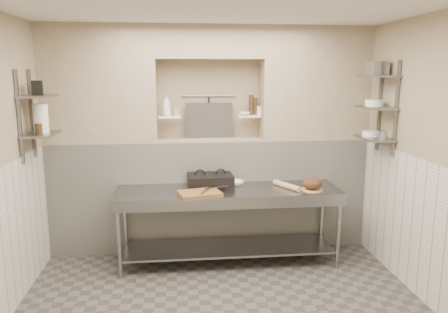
{
  "coord_description": "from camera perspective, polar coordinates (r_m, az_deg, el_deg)",
  "views": [
    {
      "loc": [
        -0.41,
        -3.69,
        2.24
      ],
      "look_at": [
        0.09,
        0.9,
        1.35
      ],
      "focal_mm": 35.0,
      "sensor_mm": 36.0,
      "label": 1
    }
  ],
  "objects": [
    {
      "name": "wall_right",
      "position": [
        4.52,
        26.97,
        -1.02
      ],
      "size": [
        0.1,
        3.9,
        2.8
      ],
      "primitive_type": "cube",
      "color": "tan",
      "rests_on": "ground"
    },
    {
      "name": "wall_back",
      "position": [
        5.77,
        -2.04,
        2.52
      ],
      "size": [
        4.0,
        0.1,
        2.8
      ],
      "primitive_type": "cube",
      "color": "tan",
      "rests_on": "ground"
    },
    {
      "name": "wall_front",
      "position": [
        1.93,
        6.87,
        -14.9
      ],
      "size": [
        4.0,
        0.1,
        2.8
      ],
      "primitive_type": "cube",
      "color": "tan",
      "rests_on": "ground"
    },
    {
      "name": "backwall_lower",
      "position": [
        5.67,
        -1.81,
        -4.86
      ],
      "size": [
        4.0,
        0.4,
        1.4
      ],
      "primitive_type": "cube",
      "color": "silver",
      "rests_on": "floor"
    },
    {
      "name": "alcove_sill",
      "position": [
        5.52,
        -1.86,
        2.25
      ],
      "size": [
        1.3,
        0.4,
        0.02
      ],
      "primitive_type": "cube",
      "color": "tan",
      "rests_on": "backwall_lower"
    },
    {
      "name": "backwall_pillar_left",
      "position": [
        5.52,
        -15.92,
        9.04
      ],
      "size": [
        1.35,
        0.4,
        1.4
      ],
      "primitive_type": "cube",
      "color": "tan",
      "rests_on": "backwall_lower"
    },
    {
      "name": "backwall_pillar_right",
      "position": [
        5.71,
        11.65,
        9.28
      ],
      "size": [
        1.35,
        0.4,
        1.4
      ],
      "primitive_type": "cube",
      "color": "tan",
      "rests_on": "backwall_lower"
    },
    {
      "name": "backwall_header",
      "position": [
        5.47,
        -1.93,
        14.67
      ],
      "size": [
        1.3,
        0.4,
        0.4
      ],
      "primitive_type": "cube",
      "color": "tan",
      "rests_on": "backwall_lower"
    },
    {
      "name": "wainscot_right",
      "position": [
        4.66,
        25.59,
        -9.49
      ],
      "size": [
        0.02,
        3.9,
        1.4
      ],
      "primitive_type": "cube",
      "color": "silver",
      "rests_on": "floor"
    },
    {
      "name": "alcove_shelf_left",
      "position": [
        5.47,
        -7.12,
        5.15
      ],
      "size": [
        0.28,
        0.16,
        0.02
      ],
      "primitive_type": "cube",
      "color": "white",
      "rests_on": "backwall_lower"
    },
    {
      "name": "alcove_shelf_right",
      "position": [
        5.55,
        3.31,
        5.29
      ],
      "size": [
        0.28,
        0.16,
        0.02
      ],
      "primitive_type": "cube",
      "color": "white",
      "rests_on": "backwall_lower"
    },
    {
      "name": "utensil_rail",
      "position": [
        5.64,
        -2.02,
        7.94
      ],
      "size": [
        0.7,
        0.02,
        0.02
      ],
      "primitive_type": "cylinder",
      "rotation": [
        0.0,
        1.57,
        0.0
      ],
      "color": "gray",
      "rests_on": "wall_back"
    },
    {
      "name": "hanging_steel",
      "position": [
        5.63,
        -2.0,
        6.2
      ],
      "size": [
        0.02,
        0.02,
        0.3
      ],
      "primitive_type": "cylinder",
      "color": "black",
      "rests_on": "utensil_rail"
    },
    {
      "name": "splash_panel",
      "position": [
        5.59,
        -1.95,
        4.73
      ],
      "size": [
        0.6,
        0.08,
        0.45
      ],
      "primitive_type": "cube",
      "rotation": [
        -0.14,
        0.0,
        0.0
      ],
      "color": "#383330",
      "rests_on": "alcove_sill"
    },
    {
      "name": "shelf_rail_left_a",
      "position": [
        5.21,
        -23.76,
        5.13
      ],
      "size": [
        0.03,
        0.03,
        0.95
      ],
      "primitive_type": "cube",
      "color": "slate",
      "rests_on": "wall_left"
    },
    {
      "name": "shelf_rail_left_b",
      "position": [
        4.83,
        -25.17,
        4.64
      ],
      "size": [
        0.03,
        0.03,
        0.95
      ],
      "primitive_type": "cube",
      "color": "slate",
      "rests_on": "wall_left"
    },
    {
      "name": "wall_shelf_left_lower",
      "position": [
        5.0,
        -22.79,
        2.69
      ],
      "size": [
        0.3,
        0.5,
        0.02
      ],
      "primitive_type": "cube",
      "color": "slate",
      "rests_on": "wall_left"
    },
    {
      "name": "wall_shelf_left_upper",
      "position": [
        4.96,
        -23.13,
        7.27
      ],
      "size": [
        0.3,
        0.5,
        0.03
      ],
      "primitive_type": "cube",
      "color": "slate",
      "rests_on": "wall_left"
    },
    {
      "name": "shelf_rail_right_a",
      "position": [
        5.5,
        19.64,
        6.21
      ],
      "size": [
        0.03,
        0.03,
        1.05
      ],
      "primitive_type": "cube",
      "color": "slate",
      "rests_on": "wall_right"
    },
    {
      "name": "shelf_rail_right_b",
      "position": [
        5.15,
        21.56,
        5.8
      ],
      "size": [
        0.03,
        0.03,
        1.05
      ],
      "primitive_type": "cube",
      "color": "slate",
      "rests_on": "wall_right"
    },
    {
      "name": "wall_shelf_right_lower",
      "position": [
        5.3,
        19.01,
        2.28
      ],
      "size": [
        0.3,
        0.5,
        0.02
      ],
      "primitive_type": "cube",
      "color": "slate",
      "rests_on": "wall_right"
    },
    {
      "name": "wall_shelf_right_mid",
      "position": [
        5.26,
        19.25,
        6.05
      ],
      "size": [
        0.3,
        0.5,
        0.02
      ],
      "primitive_type": "cube",
      "color": "slate",
      "rests_on": "wall_right"
    },
    {
      "name": "wall_shelf_right_upper",
      "position": [
        5.25,
        19.49,
        9.85
      ],
      "size": [
        0.3,
        0.5,
        0.03
      ],
      "primitive_type": "cube",
      "color": "slate",
      "rests_on": "wall_right"
    },
    {
      "name": "prep_table",
      "position": [
        5.16,
        0.64,
        -7.12
      ],
      "size": [
        2.6,
        0.7,
        0.9
      ],
      "color": "gray",
      "rests_on": "floor"
    },
    {
      "name": "panini_press",
      "position": [
        5.23,
        -1.79,
        -3.14
      ],
      "size": [
        0.54,
        0.41,
        0.14
      ],
      "rotation": [
        0.0,
        0.0,
        0.04
      ],
      "color": "black",
      "rests_on": "prep_table"
    },
    {
      "name": "cutting_board",
      "position": [
        4.87,
        -3.2,
        -4.85
      ],
      "size": [
        0.51,
        0.41,
        0.04
      ],
      "primitive_type": "cube",
      "rotation": [
        0.0,
        0.0,
        0.24
      ],
      "color": "brown",
      "rests_on": "prep_table"
    },
    {
      "name": "knife_blade",
      "position": [
        5.02,
        -1.0,
        -4.01
      ],
      "size": [
        0.28,
        0.14,
        0.01
      ],
      "primitive_type": "cube",
      "rotation": [
        0.0,
        0.0,
        0.39
      ],
      "color": "gray",
      "rests_on": "cutting_board"
    },
    {
      "name": "tongs",
      "position": [
        4.85,
        -2.49,
        -4.47
      ],
      "size": [
        0.13,
        0.23,
        0.02
      ],
      "primitive_type": "cylinder",
      "rotation": [
        1.57,
        0.0,
        -0.44
      ],
      "color": "gray",
      "rests_on": "cutting_board"
    },
    {
      "name": "mixing_bowl",
      "position": [
        5.3,
        1.39,
        -3.47
      ],
      "size": [
        0.24,
        0.24,
        0.05
      ],
      "primitive_type": "imported",
      "rotation": [
        0.0,
        0.0,
        0.14
      ],
      "color": "white",
      "rests_on": "prep_table"
    },
    {
      "name": "rolling_pin",
      "position": [
        5.2,
        8.15,
        -3.77
      ],
      "size": [
        0.26,
        0.4,
        0.06
      ],
      "primitive_type": "cylinder",
      "rotation": [
        1.57,
        0.0,
        0.49
      ],
      "color": "tan",
      "rests_on": "prep_table"
    },
    {
      "name": "bread_board",
      "position": [
        5.17,
        11.41,
        -4.27
      ],
      "size": [
        0.25,
        0.25,
        0.01
      ],
      "primitive_type": "cylinder",
      "color": "tan",
      "rests_on": "prep_table"
    },
    {
      "name": "bread_loaf",
      "position": [
        5.15,
        11.44,
        -3.48
      ],
      "size": [
        0.22,
        0.22,
        0.13
      ],
      "primitive_type": "ellipsoid",
      "color": "#4C2D19",
      "rests_on": "bread_board"
    },
    {
      "name": "bottle_soap",
      "position": [
        5.43,
        -7.49,
        6.62
      ],
      "size": [
        0.12,
        0.12,
        0.26
      ],
      "primitive_type": "imported",
      "rotation": [
        0.0,
        0.0,
        0.24
      ],
      "color": "white",
      "rests_on": "alcove_shelf_left"
    },
    {
      "name": "jar_alcove",
      "position": [
        5.46,
        -6.15,
        5.85
      ],
      "size": [
        0.07,
        0.07,
        0.11
      ],
      "primitive_type": "cube",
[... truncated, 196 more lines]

